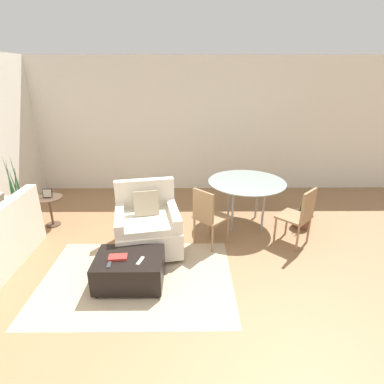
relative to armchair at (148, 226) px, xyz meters
The scene contains 15 objects.
ground_plane 1.60m from the armchair, 76.10° to the right, with size 20.00×20.00×0.00m, color #936B47.
wall_back 2.73m from the armchair, 81.49° to the left, with size 12.00×0.06×2.75m.
area_rug 0.81m from the armchair, 94.45° to the right, with size 2.38×1.67×0.01m.
armchair is the anchor object (origin of this frame).
ottoman 0.83m from the armchair, 98.58° to the right, with size 0.81×0.59×0.38m.
book_stack 0.87m from the armchair, 106.20° to the right, with size 0.22×0.14×0.03m.
tv_remote_primary 0.89m from the armchair, 88.09° to the right, with size 0.08×0.17×0.01m.
tv_remote_secondary 0.99m from the armchair, 108.61° to the right, with size 0.06×0.17×0.01m.
potted_plant 2.36m from the armchair, 161.38° to the left, with size 0.41×0.41×1.26m.
side_table 1.87m from the armchair, 157.11° to the left, with size 0.43×0.43×0.51m.
picture_frame 1.89m from the armchair, 157.11° to the left, with size 0.16×0.06×0.15m.
dining_table 1.74m from the armchair, 25.90° to the left, with size 1.26×1.26×0.77m.
dining_chair_near_left 0.88m from the armchair, ahead, with size 0.59×0.59×0.90m.
dining_chair_near_right 2.22m from the armchair, ahead, with size 0.59×0.59×0.90m.
potted_plant_small 2.58m from the armchair, 14.52° to the left, with size 0.29×0.29×0.74m.
Camera 1 is at (0.23, -2.31, 2.42)m, focal length 28.00 mm.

